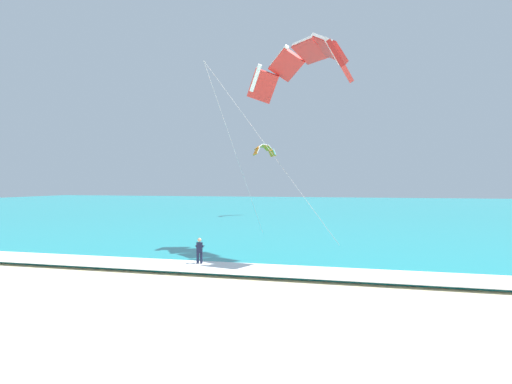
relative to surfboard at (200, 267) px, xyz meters
The scene contains 6 objects.
sea 58.26m from the surfboard, 91.04° to the left, with size 200.00×120.00×0.20m, color teal.
surf_foam 1.31m from the surfboard, 144.73° to the right, with size 200.00×3.15×0.04m, color white.
surfboard is the anchor object (origin of this frame).
kitesurfer 0.91m from the surfboard, 109.89° to the left, with size 0.64×0.63×1.69m.
kite_primary 14.67m from the surfboard, 48.03° to the left, with size 8.26×8.30×12.95m.
kite_distant 39.03m from the surfboard, 98.39° to the left, with size 2.45×4.52×1.72m.
Camera 1 is at (10.62, -8.77, 4.82)m, focal length 31.46 mm.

